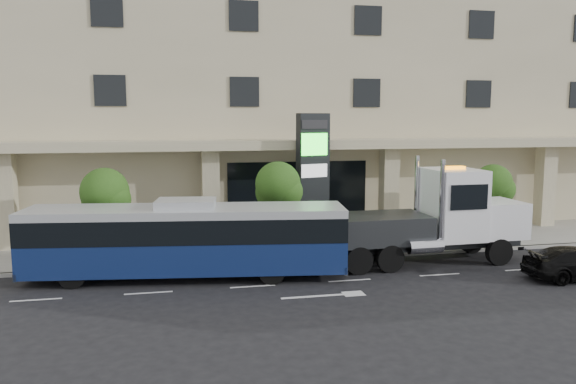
# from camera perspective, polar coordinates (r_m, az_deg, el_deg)

# --- Properties ---
(ground) EXTENTS (120.00, 120.00, 0.00)m
(ground) POSITION_cam_1_polar(r_m,az_deg,el_deg) (24.73, 5.18, -7.97)
(ground) COLOR black
(ground) RESTS_ON ground
(sidewalk) EXTENTS (120.00, 6.00, 0.15)m
(sidewalk) POSITION_cam_1_polar(r_m,az_deg,el_deg) (29.38, 2.31, -5.29)
(sidewalk) COLOR gray
(sidewalk) RESTS_ON ground
(curb) EXTENTS (120.00, 0.30, 0.15)m
(curb) POSITION_cam_1_polar(r_m,az_deg,el_deg) (26.57, 3.91, -6.69)
(curb) COLOR gray
(curb) RESTS_ON ground
(convention_center) EXTENTS (60.00, 17.60, 20.00)m
(convention_center) POSITION_cam_1_polar(r_m,az_deg,el_deg) (38.97, -1.46, 12.52)
(convention_center) COLOR tan
(convention_center) RESTS_ON ground
(tree_left) EXTENTS (2.27, 2.20, 4.22)m
(tree_left) POSITION_cam_1_polar(r_m,az_deg,el_deg) (26.74, -18.06, -0.33)
(tree_left) COLOR #422B19
(tree_left) RESTS_ON sidewalk
(tree_mid) EXTENTS (2.28, 2.20, 4.38)m
(tree_mid) POSITION_cam_1_polar(r_m,az_deg,el_deg) (27.05, -0.98, 0.45)
(tree_mid) COLOR #422B19
(tree_mid) RESTS_ON sidewalk
(tree_right) EXTENTS (2.10, 2.00, 4.04)m
(tree_right) POSITION_cam_1_polar(r_m,az_deg,el_deg) (31.34, 20.14, 0.56)
(tree_right) COLOR #422B19
(tree_right) RESTS_ON sidewalk
(city_bus) EXTENTS (13.25, 4.46, 3.30)m
(city_bus) POSITION_cam_1_polar(r_m,az_deg,el_deg) (23.56, -10.27, -4.65)
(city_bus) COLOR black
(city_bus) RESTS_ON ground
(tow_truck) EXTENTS (10.62, 2.86, 4.84)m
(tow_truck) POSITION_cam_1_polar(r_m,az_deg,el_deg) (26.48, 14.52, -2.73)
(tow_truck) COLOR #2D3033
(tow_truck) RESTS_ON ground
(signage_pylon) EXTENTS (1.75, 0.97, 6.68)m
(signage_pylon) POSITION_cam_1_polar(r_m,az_deg,el_deg) (28.81, 2.53, 1.44)
(signage_pylon) COLOR black
(signage_pylon) RESTS_ON sidewalk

